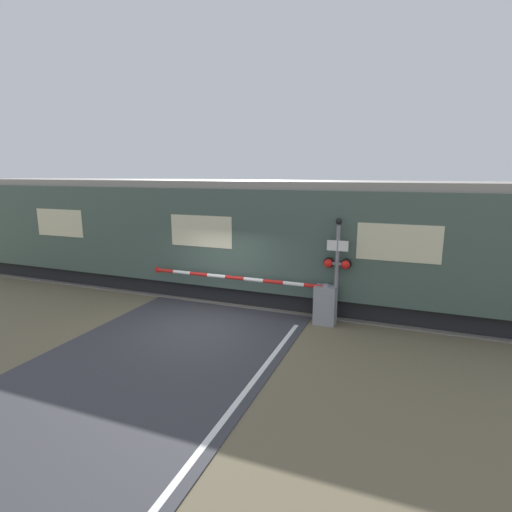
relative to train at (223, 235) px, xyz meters
The scene contains 5 objects.
ground_plane 4.08m from the train, 73.90° to the right, with size 80.00×80.00×0.00m, color #6B6047.
track_bed 2.24m from the train, ahead, with size 36.00×3.20×0.13m.
train is the anchor object (origin of this frame).
crossing_barrier 4.32m from the train, 28.54° to the right, with size 6.00×0.44×1.18m.
signal_post 4.79m from the train, 23.00° to the right, with size 0.78×0.26×3.04m.
Camera 1 is at (5.22, -9.31, 4.25)m, focal length 28.00 mm.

